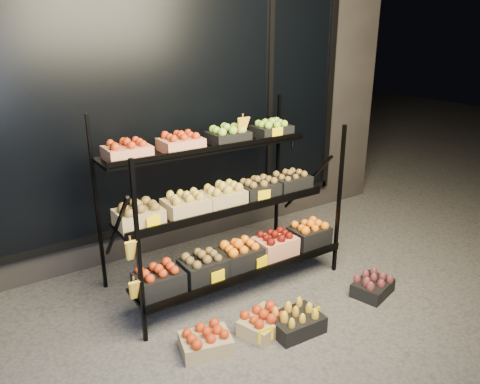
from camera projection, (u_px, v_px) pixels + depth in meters
ground at (263, 310)px, 4.10m from camera, size 24.00×24.00×0.00m
building at (137, 80)px, 5.54m from camera, size 6.00×2.08×3.50m
display_rack at (225, 206)px, 4.30m from camera, size 2.18×1.02×1.66m
tag_floor_a at (266, 339)px, 3.63m from camera, size 0.13×0.01×0.12m
tag_floor_b at (313, 319)px, 3.88m from camera, size 0.13×0.01×0.12m
floor_crate_left at (206, 341)px, 3.56m from camera, size 0.44×0.37×0.19m
floor_crate_midleft at (296, 321)px, 3.80m from camera, size 0.43×0.33×0.21m
floor_crate_midright at (264, 321)px, 3.79m from camera, size 0.45×0.39×0.20m
floor_crate_right at (373, 285)px, 4.32m from camera, size 0.44×0.37×0.19m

